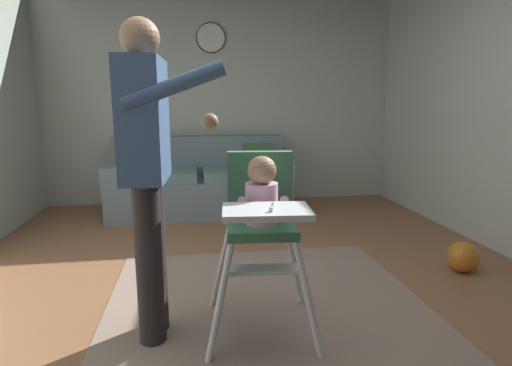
{
  "coord_description": "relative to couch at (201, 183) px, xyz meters",
  "views": [
    {
      "loc": [
        -0.35,
        -2.3,
        1.24
      ],
      "look_at": [
        -0.03,
        -0.17,
        0.82
      ],
      "focal_mm": 28.38,
      "sensor_mm": 36.0,
      "label": 1
    }
  ],
  "objects": [
    {
      "name": "ground",
      "position": [
        0.3,
        -2.37,
        -0.38
      ],
      "size": [
        5.93,
        7.31,
        0.1
      ],
      "primitive_type": "cube",
      "color": "#915E3E"
    },
    {
      "name": "high_chair",
      "position": [
        0.28,
        -2.62,
        0.36
      ],
      "size": [
        0.65,
        0.76,
        0.99
      ],
      "rotation": [
        0.0,
        0.0,
        -1.65
      ],
      "color": "white",
      "rests_on": "ground"
    },
    {
      "name": "couch",
      "position": [
        0.0,
        0.0,
        0.0
      ],
      "size": [
        2.02,
        0.86,
        0.86
      ],
      "rotation": [
        0.0,
        0.0,
        -1.57
      ],
      "color": "slate",
      "rests_on": "ground"
    },
    {
      "name": "adult_standing",
      "position": [
        -0.29,
        -2.59,
        0.6
      ],
      "size": [
        0.51,
        0.51,
        1.64
      ],
      "rotation": [
        0.0,
        0.0,
        -0.06
      ],
      "color": "#2E2629",
      "rests_on": "ground"
    },
    {
      "name": "wall_far",
      "position": [
        0.3,
        0.52,
        0.96
      ],
      "size": [
        5.13,
        0.06,
        2.59
      ],
      "primitive_type": "cube",
      "color": "#B5C0B4",
      "rests_on": "ground"
    },
    {
      "name": "toy_ball",
      "position": [
        1.91,
        -2.07,
        -0.22
      ],
      "size": [
        0.23,
        0.23,
        0.23
      ],
      "primitive_type": "sphere",
      "color": "orange",
      "rests_on": "ground"
    },
    {
      "name": "area_rug",
      "position": [
        0.36,
        -2.68,
        -0.33
      ],
      "size": [
        1.98,
        2.5,
        0.01
      ],
      "primitive_type": "cube",
      "color": "gray",
      "rests_on": "ground"
    },
    {
      "name": "wall_clock",
      "position": [
        0.17,
        0.48,
        1.69
      ],
      "size": [
        0.36,
        0.04,
        0.36
      ],
      "color": "white"
    }
  ]
}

